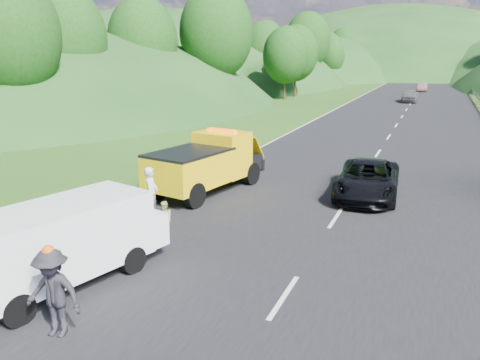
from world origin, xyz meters
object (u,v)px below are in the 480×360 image
at_px(white_van, 60,241).
at_px(child, 165,234).
at_px(worker, 58,335).
at_px(woman, 153,219).
at_px(suitcase, 88,210).
at_px(passing_suv, 366,196).
at_px(tow_truck, 207,163).

xyz_separation_m(white_van, child, (0.52, 3.91, -1.17)).
bearing_deg(worker, woman, 99.75).
xyz_separation_m(woman, child, (1.15, -1.03, 0.00)).
xyz_separation_m(suitcase, passing_suv, (8.65, 6.39, -0.28)).
height_order(child, suitcase, suitcase).
relative_size(tow_truck, worker, 3.25).
bearing_deg(suitcase, child, -5.44).
bearing_deg(passing_suv, worker, -113.03).
height_order(worker, suitcase, worker).
height_order(tow_truck, child, tow_truck).
xyz_separation_m(tow_truck, worker, (1.84, -10.53, -1.22)).
bearing_deg(suitcase, worker, -54.66).
bearing_deg(passing_suv, child, -131.84).
height_order(tow_truck, suitcase, tow_truck).
relative_size(white_van, worker, 3.35).
xyz_separation_m(child, worker, (0.91, -5.65, 0.00)).
height_order(suitcase, passing_suv, passing_suv).
bearing_deg(white_van, passing_suv, 75.48).
relative_size(tow_truck, white_van, 0.97).
bearing_deg(white_van, woman, 111.57).
distance_m(white_van, suitcase, 5.15).
bearing_deg(tow_truck, woman, -82.50).
relative_size(tow_truck, passing_suv, 1.20).
relative_size(white_van, child, 5.84).
xyz_separation_m(worker, suitcase, (-4.23, 5.97, 0.28)).
height_order(woman, passing_suv, woman).
bearing_deg(child, white_van, -62.74).
distance_m(white_van, child, 4.11).
bearing_deg(woman, passing_suv, -67.87).
distance_m(woman, child, 1.54).
bearing_deg(tow_truck, passing_suv, 27.04).
height_order(tow_truck, passing_suv, tow_truck).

